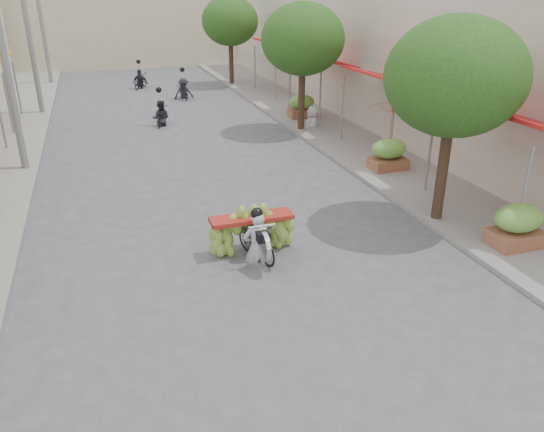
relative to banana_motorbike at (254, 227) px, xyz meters
The scene contains 19 objects.
ground 3.72m from the banana_motorbike, 93.68° to the right, with size 120.00×120.00×0.00m, color #56565B.
sidewalk_right 13.24m from the banana_motorbike, 59.22° to the left, with size 4.00×60.00×0.12m, color gray.
shophouse_row_right 15.83m from the banana_motorbike, 41.38° to the left, with size 9.77×40.00×6.00m.
far_building 34.47m from the banana_motorbike, 90.39° to the left, with size 20.00×6.00×7.00m, color beige.
utility_pole_mid 10.61m from the banana_motorbike, 123.98° to the left, with size 0.60×0.24×8.00m.
utility_pole_far 18.55m from the banana_motorbike, 107.98° to the left, with size 0.60×0.24×8.00m.
utility_pole_back 27.16m from the banana_motorbike, 102.07° to the left, with size 0.60×0.24×8.00m.
street_tree_near 6.01m from the banana_motorbike, ahead, with size 3.40×3.40×5.25m.
street_tree_mid 11.97m from the banana_motorbike, 63.50° to the left, with size 3.40×3.40×5.25m.
street_tree_far 23.15m from the banana_motorbike, 76.99° to the left, with size 3.40×3.40×5.25m.
produce_crate_near 6.19m from the banana_motorbike, 15.38° to the right, with size 1.20×0.88×1.16m.
produce_crate_mid 7.39m from the banana_motorbike, 36.15° to the left, with size 1.20×0.88×1.16m.
produce_crate_far 13.72m from the banana_motorbike, 64.23° to the left, with size 1.20×0.88×1.16m.
banana_motorbike is the anchor object (origin of this frame).
market_umbrella 7.53m from the banana_motorbike, 35.81° to the left, with size 1.92×1.92×1.66m.
pedestrian 12.12m from the banana_motorbike, 61.34° to the left, with size 0.98×0.88×1.71m.
bg_motorbike_a 13.31m from the banana_motorbike, 91.78° to the left, with size 0.98×1.57×1.95m.
bg_motorbike_b 19.05m from the banana_motorbike, 85.26° to the left, with size 1.09×1.88×1.95m.
bg_motorbike_c 23.00m from the banana_motorbike, 90.96° to the left, with size 1.29×1.70×1.95m.
Camera 1 is at (-2.83, -6.91, 5.83)m, focal length 35.00 mm.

